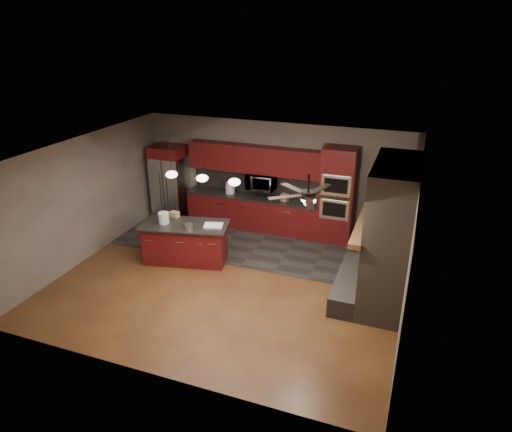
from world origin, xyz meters
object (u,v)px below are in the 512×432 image
at_px(paint_can, 189,226).
at_px(counter_box, 285,197).
at_px(kitchen_island, 185,242).
at_px(oven_tower, 337,196).
at_px(refrigerator, 170,182).
at_px(microwave, 261,182).
at_px(paint_tray, 213,225).
at_px(counter_bucket, 230,188).
at_px(white_bucket, 164,218).
at_px(cardboard_box, 175,214).

height_order(paint_can, counter_box, counter_box).
distance_m(kitchen_island, counter_box, 2.81).
xyz_separation_m(oven_tower, refrigerator, (-4.58, -0.07, -0.17)).
distance_m(microwave, counter_box, 0.74).
distance_m(paint_can, counter_box, 2.79).
height_order(paint_tray, counter_bucket, counter_bucket).
height_order(white_bucket, cardboard_box, white_bucket).
height_order(oven_tower, refrigerator, oven_tower).
distance_m(kitchen_island, counter_bucket, 2.32).
bearing_deg(paint_can, kitchen_island, 139.22).
distance_m(kitchen_island, cardboard_box, 0.71).
relative_size(paint_can, paint_tray, 0.44).
distance_m(microwave, refrigerator, 2.63).
distance_m(microwave, cardboard_box, 2.47).
xyz_separation_m(refrigerator, cardboard_box, (1.21, -1.88, -0.04)).
relative_size(white_bucket, counter_bucket, 0.91).
bearing_deg(counter_box, paint_can, -101.29).
bearing_deg(paint_tray, refrigerator, 121.62).
relative_size(kitchen_island, paint_can, 11.80).
relative_size(oven_tower, counter_box, 12.58).
xyz_separation_m(paint_tray, counter_bucket, (-0.51, 2.13, 0.10)).
distance_m(kitchen_island, white_bucket, 0.74).
distance_m(paint_tray, cardboard_box, 1.08).
xyz_separation_m(white_bucket, paint_can, (0.66, -0.07, -0.07)).
bearing_deg(refrigerator, microwave, 2.88).
xyz_separation_m(paint_can, paint_tray, (0.44, 0.31, -0.04)).
height_order(white_bucket, paint_tray, white_bucket).
bearing_deg(white_bucket, oven_tower, 34.52).
height_order(microwave, cardboard_box, microwave).
bearing_deg(kitchen_island, paint_can, -53.55).
xyz_separation_m(oven_tower, counter_box, (-1.31, -0.04, -0.20)).
bearing_deg(paint_can, paint_tray, 34.56).
bearing_deg(white_bucket, paint_tray, 11.97).
bearing_deg(cardboard_box, microwave, 64.79).
bearing_deg(microwave, refrigerator, -177.12).
distance_m(kitchen_island, paint_can, 0.59).
bearing_deg(counter_bucket, paint_tray, -76.62).
relative_size(oven_tower, kitchen_island, 1.13).
bearing_deg(cardboard_box, oven_tower, 39.75).
height_order(oven_tower, microwave, oven_tower).
bearing_deg(microwave, paint_tray, -98.94).
bearing_deg(refrigerator, counter_bucket, 2.64).
relative_size(refrigerator, cardboard_box, 10.29).
relative_size(kitchen_island, paint_tray, 5.21).
height_order(oven_tower, counter_bucket, oven_tower).
relative_size(cardboard_box, counter_bucket, 0.71).
bearing_deg(oven_tower, kitchen_island, -143.08).
height_order(refrigerator, counter_box, refrigerator).
height_order(refrigerator, kitchen_island, refrigerator).
bearing_deg(counter_bucket, refrigerator, -177.36).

